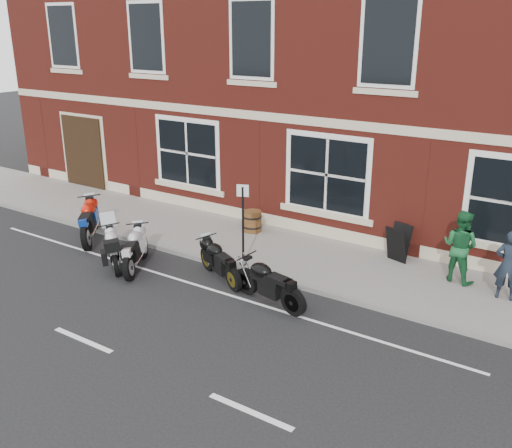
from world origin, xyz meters
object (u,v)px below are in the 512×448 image
Objects in this scene: moto_touring_silver at (115,246)px; moto_sport_silver at (137,248)px; barrel_planter at (252,221)px; pedestrian_right at (460,246)px; a_board_sign at (398,243)px; moto_sport_red at (91,220)px; pedestrian_left at (509,265)px; moto_sport_black at (220,260)px; moto_naked_black at (269,281)px; parking_sign at (243,220)px.

moto_sport_silver is at bearing -34.64° from moto_touring_silver.
barrel_planter is at bearing 41.90° from moto_sport_silver.
pedestrian_right reaches higher than moto_touring_silver.
moto_touring_silver reaches higher than a_board_sign.
pedestrian_left is at bearing -27.96° from moto_sport_red.
moto_sport_silver is (-2.18, -0.61, 0.02)m from moto_sport_black.
moto_sport_silver is 8.79m from pedestrian_left.
moto_sport_silver is 1.05× the size of pedestrian_right.
a_board_sign is (-1.63, 0.42, -0.40)m from pedestrian_right.
pedestrian_left is at bearing 175.16° from pedestrian_right.
pedestrian_left is (4.38, 2.90, 0.38)m from moto_naked_black.
moto_sport_red is 3.02× the size of barrel_planter.
moto_naked_black is at bearing 57.89° from pedestrian_right.
moto_sport_black is 1.95× the size of a_board_sign.
parking_sign is (4.89, 0.60, 0.75)m from moto_sport_red.
moto_naked_black is at bearing -59.97° from parking_sign.
moto_touring_silver is 7.29m from a_board_sign.
parking_sign is at bearing 14.84° from moto_sport_black.
moto_naked_black is at bearing -51.43° from barrel_planter.
a_board_sign is at bearing -11.70° from moto_naked_black.
moto_naked_black is 2.21× the size of a_board_sign.
pedestrian_left is at bearing 0.70° from a_board_sign.
moto_naked_black is 4.62m from pedestrian_right.
pedestrian_left is at bearing -41.40° from moto_sport_black.
moto_sport_black is 1.71m from moto_naked_black.
moto_sport_black is (2.81, 0.77, -0.00)m from moto_touring_silver.
moto_sport_silver is 2.96× the size of barrel_planter.
moto_sport_red is 0.90× the size of moto_naked_black.
a_board_sign is 1.51× the size of barrel_planter.
pedestrian_left is at bearing -4.14° from barrel_planter.
a_board_sign is 4.07m from parking_sign.
parking_sign reaches higher than moto_naked_black.
pedestrian_right is 0.82× the size of parking_sign.
moto_touring_silver is at bearing -65.67° from moto_sport_red.
moto_naked_black is 1.29× the size of pedestrian_left.
parking_sign is at bearing 63.80° from moto_naked_black.
moto_sport_black is at bearing 15.10° from pedestrian_left.
moto_touring_silver is 1.64× the size of a_board_sign.
moto_naked_black is 0.97× the size of parking_sign.
a_board_sign is at bearing -18.72° from moto_sport_black.
parking_sign reaches higher than moto_touring_silver.
parking_sign is (2.96, 1.52, 0.84)m from moto_touring_silver.
moto_sport_red is 6.42m from moto_naked_black.
moto_sport_red is 1.02× the size of moto_sport_silver.
moto_sport_black is 0.86× the size of parking_sign.
moto_sport_black is at bearing 87.47° from moto_naked_black.
moto_sport_silver is 6.68m from a_board_sign.
parking_sign reaches higher than a_board_sign.
pedestrian_left is 6.15m from parking_sign.
barrel_planter is 0.29× the size of parking_sign.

